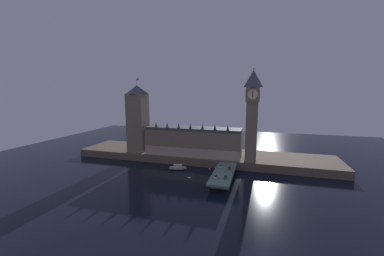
{
  "coord_description": "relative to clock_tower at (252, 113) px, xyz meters",
  "views": [
    {
      "loc": [
        47.28,
        -155.66,
        59.22
      ],
      "look_at": [
        -3.6,
        20.0,
        30.63
      ],
      "focal_mm": 22.0,
      "sensor_mm": 36.0,
      "label": 1
    }
  ],
  "objects": [
    {
      "name": "street_lamp_near",
      "position": [
        -22.57,
        -45.42,
        -33.36
      ],
      "size": [
        1.34,
        0.6,
        7.1
      ],
      "color": "#2D3333",
      "rests_on": "bridge"
    },
    {
      "name": "bridge",
      "position": [
        -16.26,
        -30.7,
        -39.64
      ],
      "size": [
        13.45,
        46.0,
        5.56
      ],
      "color": "slate",
      "rests_on": "ground_plane"
    },
    {
      "name": "victoria_tower",
      "position": [
        -97.82,
        3.38,
        -7.85
      ],
      "size": [
        15.47,
        15.47,
        64.05
      ],
      "color": "#7F7056",
      "rests_on": "embankment"
    },
    {
      "name": "car_southbound_trail",
      "position": [
        -13.3,
        -22.88,
        -37.17
      ],
      "size": [
        1.96,
        4.56,
        1.34
      ],
      "color": "red",
      "rests_on": "bridge"
    },
    {
      "name": "boat_upstream",
      "position": [
        -52.94,
        -18.44,
        -41.89
      ],
      "size": [
        14.82,
        8.23,
        3.99
      ],
      "color": "#B2A893",
      "rests_on": "ground_plane"
    },
    {
      "name": "car_northbound_lead",
      "position": [
        -19.21,
        -20.58,
        -37.11
      ],
      "size": [
        2.09,
        4.35,
        1.46
      ],
      "color": "silver",
      "rests_on": "bridge"
    },
    {
      "name": "ground_plane",
      "position": [
        -41.73,
        -25.7,
        -43.35
      ],
      "size": [
        400.0,
        400.0,
        0.0
      ],
      "primitive_type": "plane",
      "color": "black"
    },
    {
      "name": "pedestrian_near_rail",
      "position": [
        -22.17,
        -39.35,
        -36.91
      ],
      "size": [
        0.38,
        0.38,
        1.67
      ],
      "color": "black",
      "rests_on": "bridge"
    },
    {
      "name": "embankment",
      "position": [
        -41.73,
        13.3,
        -40.18
      ],
      "size": [
        220.0,
        42.0,
        6.35
      ],
      "color": "brown",
      "rests_on": "ground_plane"
    },
    {
      "name": "parliament_hall",
      "position": [
        -47.22,
        4.23,
        -25.43
      ],
      "size": [
        79.49,
        19.22,
        27.8
      ],
      "color": "#7F7056",
      "rests_on": "embankment"
    },
    {
      "name": "clock_tower",
      "position": [
        0.0,
        0.0,
        0.0
      ],
      "size": [
        10.41,
        10.52,
        69.99
      ],
      "color": "#7F7056",
      "rests_on": "embankment"
    },
    {
      "name": "street_lamp_mid",
      "position": [
        -9.94,
        -30.7,
        -33.62
      ],
      "size": [
        1.34,
        0.6,
        6.66
      ],
      "color": "#2D3333",
      "rests_on": "bridge"
    },
    {
      "name": "car_northbound_trail",
      "position": [
        -19.21,
        -42.57,
        -37.08
      ],
      "size": [
        1.84,
        4.0,
        1.54
      ],
      "color": "silver",
      "rests_on": "bridge"
    },
    {
      "name": "car_southbound_lead",
      "position": [
        -13.3,
        -40.92,
        -37.07
      ],
      "size": [
        1.85,
        4.07,
        1.56
      ],
      "color": "#235633",
      "rests_on": "bridge"
    }
  ]
}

